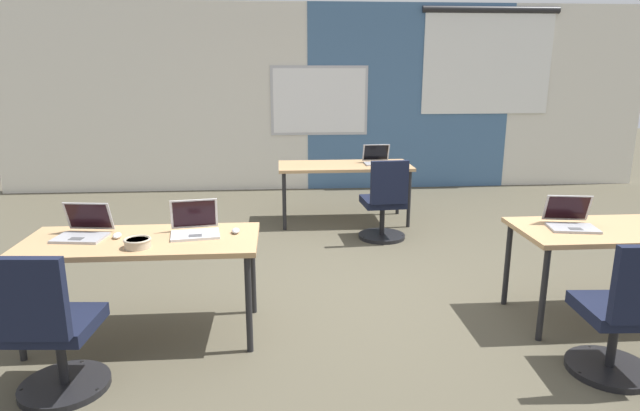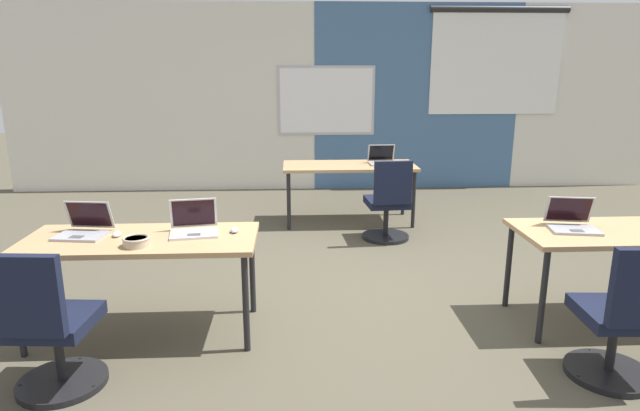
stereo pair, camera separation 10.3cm
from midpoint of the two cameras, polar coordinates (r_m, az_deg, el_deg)
name	(u,v)px [view 2 (the right image)]	position (r m, az deg, el deg)	size (l,w,h in m)	color
ground_plane	(375,293)	(4.67, 6.49, -9.22)	(24.00, 24.00, 0.00)	#4C4738
back_wall_assembly	(340,98)	(8.46, 2.48, 11.34)	(10.00, 0.27, 2.80)	silver
desk_near_left	(141,246)	(3.94, -17.72, -4.07)	(1.60, 0.70, 0.72)	tan
desk_near_right	(628,238)	(4.55, 30.40, -2.96)	(1.60, 0.70, 0.72)	tan
desk_far_center	(349,169)	(6.57, 3.56, 3.84)	(1.60, 0.70, 0.72)	tan
laptop_far_right	(383,160)	(6.63, 7.08, 4.82)	(0.34, 0.32, 0.23)	#9E9EA3
chair_far_right	(388,207)	(5.94, 7.71, -0.20)	(0.52, 0.55, 0.92)	black
laptop_near_right_inner	(572,223)	(4.35, 25.80, -1.64)	(0.38, 0.36, 0.23)	#9E9EA3
chair_near_right_inner	(622,325)	(3.76, 30.07, -10.95)	(0.52, 0.55, 0.92)	black
laptop_near_left_inner	(194,226)	(3.91, -12.49, -2.17)	(0.37, 0.32, 0.23)	silver
mouse_near_left_inner	(234,230)	(3.88, -8.31, -2.59)	(0.06, 0.10, 0.03)	#B2B2B7
laptop_near_left_end	(84,228)	(4.10, -23.10, -2.23)	(0.37, 0.35, 0.23)	#9E9EA3
mouse_near_left_end	(117,234)	(4.00, -20.03, -2.86)	(0.06, 0.10, 0.03)	silver
chair_near_left_end	(50,334)	(3.52, -25.99, -12.14)	(0.52, 0.55, 0.92)	black
snack_bowl	(136,241)	(3.73, -18.17, -3.59)	(0.18, 0.18, 0.06)	tan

